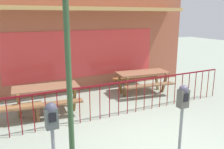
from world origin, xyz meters
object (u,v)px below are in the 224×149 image
(patio_bench, at_px, (14,111))
(picnic_table_right, at_px, (142,76))
(street_lamp, at_px, (66,17))
(picnic_table_left, at_px, (46,92))
(parking_meter_far, at_px, (183,104))
(parking_meter_near, at_px, (52,125))

(patio_bench, bearing_deg, picnic_table_right, 8.91)
(picnic_table_right, distance_m, street_lamp, 5.06)
(picnic_table_left, xyz_separation_m, street_lamp, (-0.08, -2.72, 2.09))
(picnic_table_left, bearing_deg, parking_meter_far, -63.74)
(street_lamp, bearing_deg, picnic_table_left, 88.24)
(patio_bench, relative_size, street_lamp, 0.34)
(picnic_table_left, height_order, street_lamp, street_lamp)
(picnic_table_left, distance_m, patio_bench, 1.03)
(street_lamp, bearing_deg, parking_meter_far, -24.14)
(patio_bench, height_order, street_lamp, street_lamp)
(picnic_table_left, relative_size, picnic_table_right, 0.98)
(patio_bench, height_order, parking_meter_far, parking_meter_far)
(street_lamp, bearing_deg, patio_bench, 109.62)
(parking_meter_near, bearing_deg, street_lamp, 52.90)
(parking_meter_near, distance_m, parking_meter_far, 2.29)
(parking_meter_far, bearing_deg, street_lamp, 155.86)
(patio_bench, bearing_deg, street_lamp, -70.38)
(picnic_table_right, height_order, patio_bench, picnic_table_right)
(picnic_table_right, height_order, street_lamp, street_lamp)
(parking_meter_near, relative_size, parking_meter_far, 0.99)
(patio_bench, distance_m, parking_meter_far, 4.20)
(picnic_table_right, distance_m, patio_bench, 4.39)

